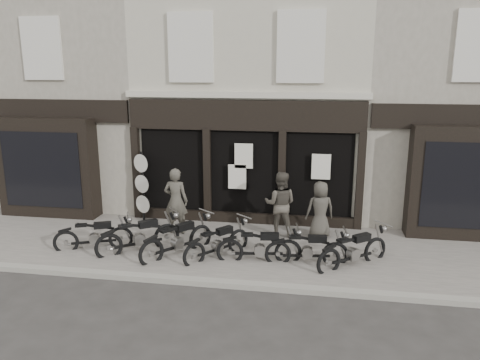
% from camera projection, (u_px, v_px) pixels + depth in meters
% --- Properties ---
extents(ground_plane, '(90.00, 90.00, 0.00)m').
position_uv_depth(ground_plane, '(226.00, 263.00, 11.86)').
color(ground_plane, '#2D2B28').
rests_on(ground_plane, ground).
extents(pavement, '(30.00, 4.20, 0.12)m').
position_uv_depth(pavement, '(233.00, 248.00, 12.71)').
color(pavement, '#615B56').
rests_on(pavement, ground_plane).
extents(kerb, '(30.00, 0.25, 0.13)m').
position_uv_depth(kerb, '(216.00, 283.00, 10.65)').
color(kerb, gray).
rests_on(kerb, ground_plane).
extents(central_building, '(7.30, 6.22, 8.34)m').
position_uv_depth(central_building, '(258.00, 89.00, 16.60)').
color(central_building, '#B0AA97').
rests_on(central_building, ground).
extents(neighbour_left, '(5.60, 6.73, 8.34)m').
position_uv_depth(neighbour_left, '(90.00, 89.00, 17.56)').
color(neighbour_left, gray).
rests_on(neighbour_left, ground).
extents(neighbour_right, '(5.60, 6.73, 8.34)m').
position_uv_depth(neighbour_right, '(447.00, 92.00, 15.55)').
color(neighbour_right, gray).
rests_on(neighbour_right, ground).
extents(motorcycle_0, '(1.96, 1.06, 0.99)m').
position_uv_depth(motorcycle_0, '(95.00, 238.00, 12.52)').
color(motorcycle_0, black).
rests_on(motorcycle_0, ground).
extents(motorcycle_1, '(1.94, 1.64, 1.10)m').
position_uv_depth(motorcycle_1, '(140.00, 239.00, 12.34)').
color(motorcycle_1, black).
rests_on(motorcycle_1, ground).
extents(motorcycle_2, '(1.60, 1.95, 1.09)m').
position_uv_depth(motorcycle_2, '(178.00, 242.00, 12.11)').
color(motorcycle_2, black).
rests_on(motorcycle_2, ground).
extents(motorcycle_3, '(1.53, 1.76, 1.01)m').
position_uv_depth(motorcycle_3, '(218.00, 245.00, 11.99)').
color(motorcycle_3, black).
rests_on(motorcycle_3, ground).
extents(motorcycle_4, '(2.13, 0.63, 1.02)m').
position_uv_depth(motorcycle_4, '(260.00, 249.00, 11.70)').
color(motorcycle_4, black).
rests_on(motorcycle_4, ground).
extents(motorcycle_5, '(2.08, 0.57, 1.00)m').
position_uv_depth(motorcycle_5, '(308.00, 252.00, 11.59)').
color(motorcycle_5, black).
rests_on(motorcycle_5, ground).
extents(motorcycle_6, '(1.85, 1.58, 1.05)m').
position_uv_depth(motorcycle_6, '(353.00, 253.00, 11.43)').
color(motorcycle_6, black).
rests_on(motorcycle_6, ground).
extents(man_left, '(0.72, 0.49, 1.93)m').
position_uv_depth(man_left, '(176.00, 201.00, 13.50)').
color(man_left, '#444038').
rests_on(man_left, pavement).
extents(man_centre, '(0.95, 0.76, 1.88)m').
position_uv_depth(man_centre, '(280.00, 204.00, 13.28)').
color(man_centre, '#464139').
rests_on(man_centre, pavement).
extents(man_right, '(0.92, 0.74, 1.63)m').
position_uv_depth(man_right, '(320.00, 210.00, 13.16)').
color(man_right, '#3D3A33').
rests_on(man_right, pavement).
extents(advert_sign_post, '(0.54, 0.36, 2.32)m').
position_uv_depth(advert_sign_post, '(142.00, 189.00, 14.58)').
color(advert_sign_post, black).
rests_on(advert_sign_post, ground).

